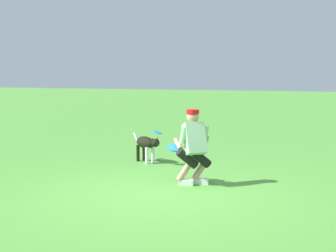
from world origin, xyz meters
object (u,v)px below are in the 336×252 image
frisbee_flying (157,132)px  frisbee_held (175,148)px  dog (147,144)px  person (194,145)px

frisbee_flying → frisbee_held: (-0.69, 1.42, -0.06)m
dog → frisbee_held: 1.86m
person → frisbee_held: (0.36, -0.13, -0.09)m
person → frisbee_held: bearing=38.4°
person → frisbee_flying: (1.06, -1.56, -0.02)m
dog → person: bearing=-10.6°
person → dog: size_ratio=1.65×
dog → frisbee_flying: 0.42m
dog → frisbee_flying: bearing=10.9°
frisbee_flying → dog: bearing=-30.9°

